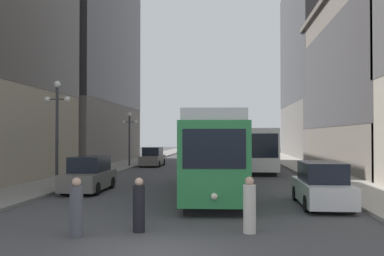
# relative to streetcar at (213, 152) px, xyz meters

# --- Properties ---
(ground_plane) EXTENTS (200.00, 200.00, 0.00)m
(ground_plane) POSITION_rel_streetcar_xyz_m (-0.93, -10.88, -2.10)
(ground_plane) COLOR #424244
(sidewalk_left) EXTENTS (3.29, 120.00, 0.15)m
(sidewalk_left) POSITION_rel_streetcar_xyz_m (-9.41, 29.12, -2.03)
(sidewalk_left) COLOR gray
(sidewalk_left) RESTS_ON ground
(sidewalk_right) EXTENTS (3.29, 120.00, 0.15)m
(sidewalk_right) POSITION_rel_streetcar_xyz_m (7.54, 29.12, -2.03)
(sidewalk_right) COLOR gray
(sidewalk_right) RESTS_ON ground
(streetcar) EXTENTS (3.20, 13.22, 3.89)m
(streetcar) POSITION_rel_streetcar_xyz_m (0.00, 0.00, 0.00)
(streetcar) COLOR black
(streetcar) RESTS_ON ground
(transit_bus) EXTENTS (2.84, 12.60, 3.45)m
(transit_bus) POSITION_rel_streetcar_xyz_m (3.19, 14.91, -0.15)
(transit_bus) COLOR black
(transit_bus) RESTS_ON ground
(parked_car_left_near) EXTENTS (1.93, 4.52, 1.82)m
(parked_car_left_near) POSITION_rel_streetcar_xyz_m (-6.46, 18.78, -1.26)
(parked_car_left_near) COLOR black
(parked_car_left_near) RESTS_ON ground
(parked_car_left_mid) EXTENTS (1.92, 4.44, 1.82)m
(parked_car_left_mid) POSITION_rel_streetcar_xyz_m (-6.46, 0.34, -1.26)
(parked_car_left_mid) COLOR black
(parked_car_left_mid) RESTS_ON ground
(parked_car_right_far) EXTENTS (1.91, 4.72, 1.82)m
(parked_car_right_far) POSITION_rel_streetcar_xyz_m (4.60, -3.38, -1.26)
(parked_car_right_far) COLOR black
(parked_car_right_far) RESTS_ON ground
(pedestrian_crossing_near) EXTENTS (0.38, 0.38, 1.68)m
(pedestrian_crossing_near) POSITION_rel_streetcar_xyz_m (1.42, -8.51, -1.32)
(pedestrian_crossing_near) COLOR beige
(pedestrian_crossing_near) RESTS_ON ground
(pedestrian_crossing_far) EXTENTS (0.38, 0.38, 1.70)m
(pedestrian_crossing_far) POSITION_rel_streetcar_xyz_m (-3.55, -9.41, -1.31)
(pedestrian_crossing_far) COLOR #4C4C56
(pedestrian_crossing_far) RESTS_ON ground
(pedestrian_on_sidewalk) EXTENTS (0.37, 0.37, 1.64)m
(pedestrian_on_sidewalk) POSITION_rel_streetcar_xyz_m (-1.89, -8.65, -1.34)
(pedestrian_on_sidewalk) COLOR black
(pedestrian_on_sidewalk) RESTS_ON ground
(lamp_post_left_near) EXTENTS (1.41, 0.36, 5.69)m
(lamp_post_left_near) POSITION_rel_streetcar_xyz_m (-8.36, 0.73, 1.77)
(lamp_post_left_near) COLOR #333338
(lamp_post_left_near) RESTS_ON sidewalk_left
(lamp_post_left_far) EXTENTS (1.41, 0.36, 4.92)m
(lamp_post_left_far) POSITION_rel_streetcar_xyz_m (-8.36, 17.29, 1.32)
(lamp_post_left_far) COLOR #333338
(lamp_post_left_far) RESTS_ON sidewalk_left
(building_left_midblock) EXTENTS (15.82, 21.96, 25.63)m
(building_left_midblock) POSITION_rel_streetcar_xyz_m (-18.66, 23.94, 11.10)
(building_left_midblock) COLOR slate
(building_left_midblock) RESTS_ON ground
(building_right_midblock) EXTENTS (15.91, 23.45, 29.38)m
(building_right_midblock) POSITION_rel_streetcar_xyz_m (16.84, 37.46, 13.04)
(building_right_midblock) COLOR slate
(building_right_midblock) RESTS_ON ground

